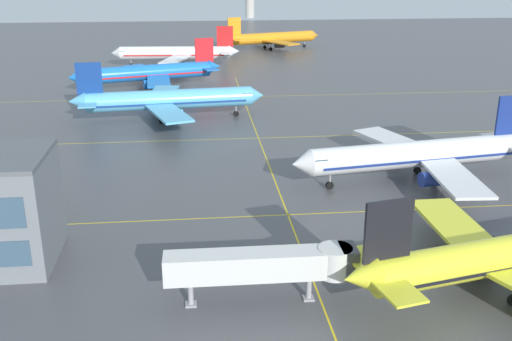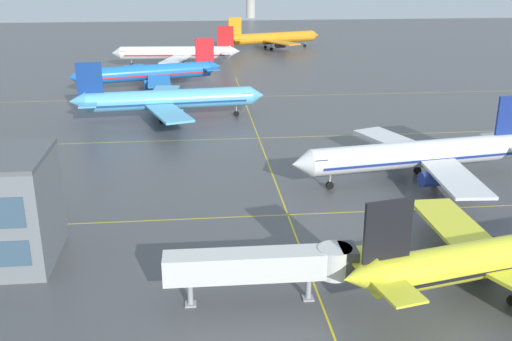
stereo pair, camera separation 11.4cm
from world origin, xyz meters
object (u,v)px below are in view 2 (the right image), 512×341
(airliner_second_row, at_px, (419,154))
(airliner_far_left_stand, at_px, (149,73))
(airliner_front_gate, at_px, (511,254))
(airliner_far_right_stand, at_px, (177,53))
(airliner_distant_taxiway, at_px, (272,38))
(airliner_third_row, at_px, (168,100))
(jet_bridge, at_px, (275,264))

(airliner_second_row, bearing_deg, airliner_far_left_stand, 121.55)
(airliner_front_gate, height_order, airliner_far_right_stand, airliner_far_right_stand)
(airliner_far_right_stand, distance_m, airliner_distant_taxiway, 49.44)
(airliner_third_row, bearing_deg, airliner_front_gate, -63.13)
(airliner_third_row, relative_size, airliner_far_right_stand, 1.01)
(airliner_front_gate, xyz_separation_m, airliner_far_right_stand, (-36.37, 138.67, 0.24))
(airliner_third_row, bearing_deg, airliner_far_left_stand, 100.48)
(airliner_front_gate, height_order, airliner_third_row, airliner_third_row)
(airliner_far_right_stand, relative_size, airliner_distant_taxiway, 1.04)
(airliner_distant_taxiway, height_order, jet_bridge, airliner_distant_taxiway)
(airliner_second_row, bearing_deg, airliner_front_gate, -94.13)
(airliner_second_row, bearing_deg, airliner_distant_taxiway, 91.60)
(airliner_second_row, height_order, airliner_third_row, airliner_third_row)
(airliner_front_gate, height_order, airliner_distant_taxiway, airliner_distant_taxiway)
(jet_bridge, bearing_deg, airliner_front_gate, -0.84)
(airliner_far_left_stand, height_order, airliner_distant_taxiway, airliner_far_left_stand)
(airliner_third_row, distance_m, airliner_far_left_stand, 33.14)
(airliner_distant_taxiway, bearing_deg, airliner_third_row, -109.09)
(airliner_distant_taxiway, xyz_separation_m, jet_bridge, (-22.25, -173.54, -0.12))
(airliner_second_row, relative_size, airliner_far_left_stand, 1.02)
(jet_bridge, bearing_deg, airliner_distant_taxiway, 82.69)
(airliner_third_row, xyz_separation_m, jet_bridge, (12.83, -72.19, -0.25))
(airliner_third_row, relative_size, jet_bridge, 2.16)
(airliner_front_gate, height_order, airliner_far_left_stand, airliner_far_left_stand)
(airliner_second_row, relative_size, airliner_third_row, 0.98)
(jet_bridge, bearing_deg, airliner_far_right_stand, 95.14)
(airliner_far_right_stand, bearing_deg, airliner_second_row, -70.12)
(airliner_front_gate, distance_m, jet_bridge, 23.93)
(airliner_second_row, xyz_separation_m, airliner_far_left_stand, (-45.07, 73.39, -0.01))
(airliner_front_gate, xyz_separation_m, airliner_distant_taxiway, (-1.68, 173.89, 0.16))
(airliner_third_row, height_order, airliner_distant_taxiway, airliner_third_row)
(airliner_far_right_stand, bearing_deg, airliner_third_row, -90.33)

